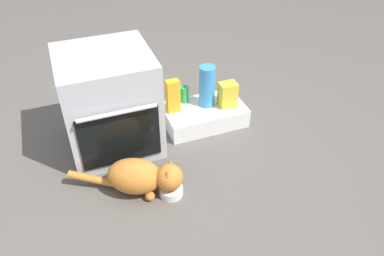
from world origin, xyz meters
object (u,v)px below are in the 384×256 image
(pantry_cabinet, at_px, (204,115))
(juice_carton, at_px, (173,96))
(water_bottle, at_px, (207,86))
(oven, at_px, (110,102))
(food_bowl, at_px, (171,190))
(cat, at_px, (141,177))
(snack_bag, at_px, (228,95))
(soda_can, at_px, (184,94))

(pantry_cabinet, xyz_separation_m, juice_carton, (-0.22, 0.03, 0.19))
(pantry_cabinet, xyz_separation_m, water_bottle, (0.03, 0.02, 0.22))
(oven, distance_m, pantry_cabinet, 0.70)
(pantry_cabinet, xyz_separation_m, food_bowl, (-0.44, -0.58, -0.04))
(oven, height_order, juice_carton, oven)
(oven, relative_size, juice_carton, 2.73)
(cat, bearing_deg, water_bottle, 68.16)
(snack_bag, distance_m, soda_can, 0.31)
(pantry_cabinet, xyz_separation_m, snack_bag, (0.16, -0.04, 0.16))
(water_bottle, bearing_deg, food_bowl, -127.94)
(snack_bag, bearing_deg, oven, 177.12)
(oven, height_order, cat, oven)
(water_bottle, bearing_deg, juice_carton, 177.84)
(water_bottle, xyz_separation_m, soda_can, (-0.14, 0.09, -0.09))
(cat, height_order, snack_bag, snack_bag)
(oven, relative_size, food_bowl, 4.74)
(soda_can, xyz_separation_m, juice_carton, (-0.11, -0.09, 0.06))
(soda_can, bearing_deg, oven, -167.69)
(pantry_cabinet, bearing_deg, oven, 179.93)
(oven, bearing_deg, water_bottle, 1.94)
(oven, xyz_separation_m, cat, (0.06, -0.50, -0.21))
(pantry_cabinet, distance_m, soda_can, 0.21)
(oven, distance_m, snack_bag, 0.81)
(water_bottle, height_order, soda_can, water_bottle)
(food_bowl, relative_size, soda_can, 1.15)
(cat, relative_size, soda_can, 5.18)
(pantry_cabinet, relative_size, snack_bag, 3.16)
(juice_carton, bearing_deg, food_bowl, -110.09)
(soda_can, bearing_deg, pantry_cabinet, -47.34)
(snack_bag, height_order, soda_can, snack_bag)
(pantry_cabinet, distance_m, juice_carton, 0.29)
(water_bottle, bearing_deg, oven, -178.06)
(pantry_cabinet, bearing_deg, snack_bag, -14.07)
(oven, distance_m, cat, 0.55)
(cat, distance_m, snack_bag, 0.89)
(pantry_cabinet, relative_size, food_bowl, 4.11)
(pantry_cabinet, relative_size, cat, 0.91)
(snack_bag, xyz_separation_m, juice_carton, (-0.38, 0.07, 0.03))
(food_bowl, distance_m, juice_carton, 0.69)
(oven, relative_size, snack_bag, 3.64)
(food_bowl, relative_size, water_bottle, 0.46)
(pantry_cabinet, bearing_deg, juice_carton, 171.46)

